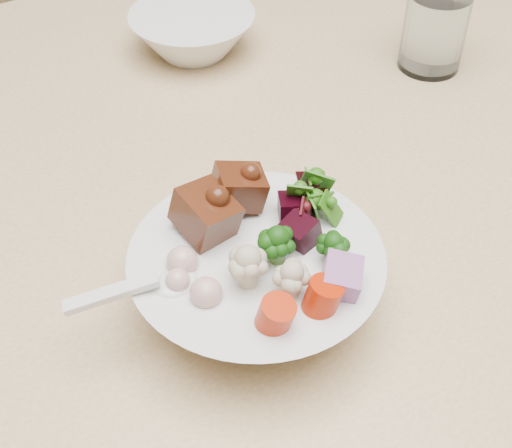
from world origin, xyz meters
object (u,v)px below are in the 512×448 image
at_px(chair_far, 146,49).
at_px(water_glass, 436,22).
at_px(side_bowl, 193,33).
at_px(dining_table, 422,182).
at_px(food_bowl, 257,275).

xyz_separation_m(chair_far, water_glass, (-0.02, -0.71, 0.36)).
distance_m(chair_far, side_bowl, 0.64).
distance_m(dining_table, food_bowl, 0.34).
bearing_deg(water_glass, chair_far, 88.21).
xyz_separation_m(dining_table, chair_far, (0.10, 0.79, -0.22)).
xyz_separation_m(chair_far, food_bowl, (-0.41, -0.86, 0.34)).
height_order(chair_far, food_bowl, food_bowl).
bearing_deg(side_bowl, chair_far, 66.42).
bearing_deg(food_bowl, chair_far, 64.34).
height_order(dining_table, chair_far, chair_far).
xyz_separation_m(chair_far, side_bowl, (-0.22, -0.50, 0.33)).
bearing_deg(water_glass, dining_table, -135.49).
bearing_deg(side_bowl, dining_table, -67.76).
bearing_deg(water_glass, food_bowl, -158.80).
relative_size(chair_far, food_bowl, 4.72).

